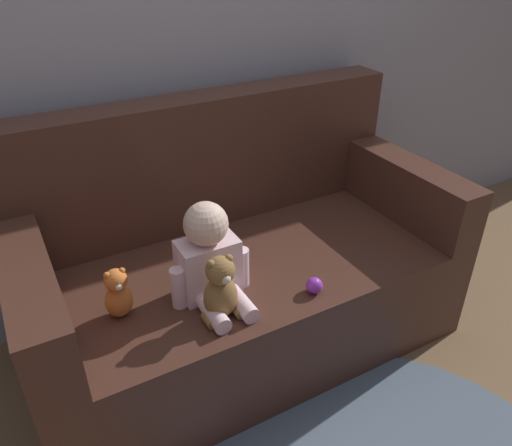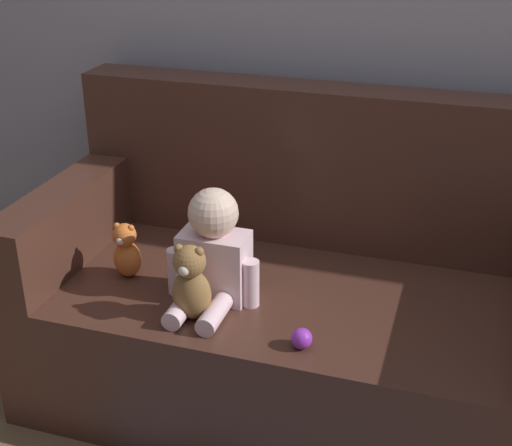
{
  "view_description": "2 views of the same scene",
  "coord_description": "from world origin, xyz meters",
  "px_view_note": "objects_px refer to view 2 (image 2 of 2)",
  "views": [
    {
      "loc": [
        -0.8,
        -1.53,
        1.66
      ],
      "look_at": [
        0.01,
        -0.08,
        0.66
      ],
      "focal_mm": 35.0,
      "sensor_mm": 36.0,
      "label": 1
    },
    {
      "loc": [
        0.51,
        -2.01,
        1.69
      ],
      "look_at": [
        -0.1,
        -0.09,
        0.72
      ],
      "focal_mm": 50.0,
      "sensor_mm": 36.0,
      "label": 2
    }
  ],
  "objects_px": {
    "person_baby": "(212,255)",
    "teddy_bear_brown": "(191,285)",
    "couch": "(298,301)",
    "toy_ball": "(302,338)",
    "plush_toy_side": "(126,250)"
  },
  "relations": [
    {
      "from": "couch",
      "to": "plush_toy_side",
      "type": "bearing_deg",
      "value": -161.58
    },
    {
      "from": "person_baby",
      "to": "plush_toy_side",
      "type": "height_order",
      "value": "person_baby"
    },
    {
      "from": "person_baby",
      "to": "plush_toy_side",
      "type": "bearing_deg",
      "value": 172.11
    },
    {
      "from": "person_baby",
      "to": "plush_toy_side",
      "type": "relative_size",
      "value": 1.89
    },
    {
      "from": "couch",
      "to": "teddy_bear_brown",
      "type": "relative_size",
      "value": 7.05
    },
    {
      "from": "person_baby",
      "to": "couch",
      "type": "bearing_deg",
      "value": 45.55
    },
    {
      "from": "couch",
      "to": "person_baby",
      "type": "height_order",
      "value": "couch"
    },
    {
      "from": "person_baby",
      "to": "toy_ball",
      "type": "xyz_separation_m",
      "value": [
        0.34,
        -0.18,
        -0.13
      ]
    },
    {
      "from": "couch",
      "to": "teddy_bear_brown",
      "type": "distance_m",
      "value": 0.49
    },
    {
      "from": "couch",
      "to": "plush_toy_side",
      "type": "height_order",
      "value": "couch"
    },
    {
      "from": "couch",
      "to": "toy_ball",
      "type": "xyz_separation_m",
      "value": [
        0.11,
        -0.41,
        0.14
      ]
    },
    {
      "from": "couch",
      "to": "toy_ball",
      "type": "relative_size",
      "value": 28.46
    },
    {
      "from": "couch",
      "to": "person_baby",
      "type": "relative_size",
      "value": 4.76
    },
    {
      "from": "couch",
      "to": "toy_ball",
      "type": "height_order",
      "value": "couch"
    },
    {
      "from": "person_baby",
      "to": "teddy_bear_brown",
      "type": "relative_size",
      "value": 1.48
    }
  ]
}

